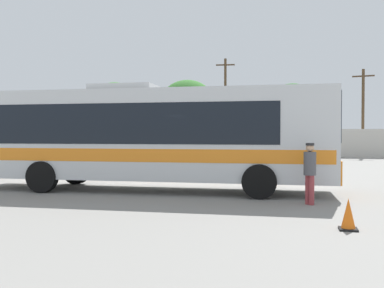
{
  "coord_description": "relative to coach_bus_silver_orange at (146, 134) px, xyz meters",
  "views": [
    {
      "loc": [
        4.56,
        -13.76,
        1.92
      ],
      "look_at": [
        0.46,
        3.41,
        1.52
      ],
      "focal_mm": 39.73,
      "sensor_mm": 36.0,
      "label": 1
    }
  ],
  "objects": [
    {
      "name": "attendant_by_bus_door",
      "position": [
        5.35,
        -1.76,
        -0.97
      ],
      "size": [
        0.47,
        0.47,
        1.68
      ],
      "color": "#99383D",
      "rests_on": "ground_plane"
    },
    {
      "name": "roadside_tree_midleft",
      "position": [
        -5.89,
        29.44,
        3.26
      ],
      "size": [
        5.68,
        5.68,
        7.61
      ],
      "color": "brown",
      "rests_on": "ground_plane"
    },
    {
      "name": "parked_car_leftmost_grey",
      "position": [
        -13.15,
        19.8,
        -1.17
      ],
      "size": [
        4.48,
        2.11,
        1.43
      ],
      "color": "slate",
      "rests_on": "ground_plane"
    },
    {
      "name": "roadside_tree_left",
      "position": [
        -12.94,
        26.96,
        3.13
      ],
      "size": [
        5.18,
        5.18,
        7.27
      ],
      "color": "brown",
      "rests_on": "ground_plane"
    },
    {
      "name": "parked_car_second_grey",
      "position": [
        -6.7,
        19.5,
        -1.14
      ],
      "size": [
        4.1,
        1.99,
        1.49
      ],
      "color": "slate",
      "rests_on": "ground_plane"
    },
    {
      "name": "ground_plane",
      "position": [
        0.35,
        10.0,
        -1.93
      ],
      "size": [
        300.0,
        300.0,
        0.0
      ],
      "primitive_type": "plane",
      "color": "gray"
    },
    {
      "name": "perimeter_wall",
      "position": [
        0.35,
        23.46,
        -0.75
      ],
      "size": [
        80.0,
        0.3,
        2.36
      ],
      "primitive_type": "cube",
      "color": "beige",
      "rests_on": "ground_plane"
    },
    {
      "name": "utility_pole_near",
      "position": [
        -1.48,
        26.82,
        2.86
      ],
      "size": [
        1.8,
        0.31,
        9.2
      ],
      "color": "#4C3823",
      "rests_on": "ground_plane"
    },
    {
      "name": "traffic_cone_on_apron",
      "position": [
        5.99,
        -4.78,
        -1.62
      ],
      "size": [
        0.36,
        0.36,
        0.64
      ],
      "color": "black",
      "rests_on": "ground_plane"
    },
    {
      "name": "coach_bus_silver_orange",
      "position": [
        0.0,
        0.0,
        0.0
      ],
      "size": [
        12.23,
        3.06,
        3.62
      ],
      "color": "silver",
      "rests_on": "ground_plane"
    },
    {
      "name": "utility_pole_far",
      "position": [
        10.73,
        25.16,
        2.01
      ],
      "size": [
        1.79,
        0.46,
        7.52
      ],
      "color": "#4C3823",
      "rests_on": "ground_plane"
    },
    {
      "name": "roadside_tree_midright",
      "position": [
        4.8,
        26.45,
        2.52
      ],
      "size": [
        5.04,
        5.04,
        6.6
      ],
      "color": "brown",
      "rests_on": "ground_plane"
    }
  ]
}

